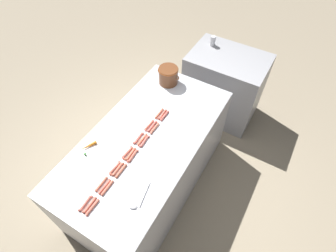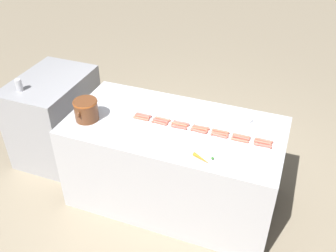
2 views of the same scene
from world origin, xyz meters
name	(u,v)px [view 2 (image 2 of 2)]	position (x,y,z in m)	size (l,w,h in m)	color
ground_plane	(173,196)	(0.00, 0.00, 0.00)	(20.00, 20.00, 0.00)	gray
griddle_counter	(174,163)	(0.00, 0.00, 0.45)	(0.98, 1.95, 0.91)	#BCBCC1
back_cabinet	(55,117)	(0.24, 1.50, 0.47)	(0.96, 0.67, 0.95)	#A0A0A4
hot_dog_0	(263,145)	(-0.04, -0.79, 0.92)	(0.03, 0.15, 0.02)	#C36151
hot_dog_1	(240,140)	(-0.04, -0.60, 0.92)	(0.02, 0.15, 0.02)	#C2664D
hot_dog_2	(219,136)	(-0.04, -0.42, 0.92)	(0.03, 0.15, 0.02)	#C4614F
hot_dog_3	(199,131)	(-0.03, -0.24, 0.92)	(0.03, 0.15, 0.02)	#CD5C4B
hot_dog_4	(179,127)	(-0.04, -0.06, 0.92)	(0.03, 0.15, 0.02)	#C75A4D
hot_dog_5	(159,123)	(-0.04, 0.13, 0.92)	(0.03, 0.15, 0.02)	#CB5F4C
hot_dog_6	(141,119)	(-0.04, 0.31, 0.92)	(0.02, 0.15, 0.02)	#C2644A
hot_dog_7	(263,143)	(0.00, -0.78, 0.92)	(0.03, 0.15, 0.02)	#CE6550
hot_dog_8	(241,138)	(0.00, -0.60, 0.92)	(0.03, 0.15, 0.02)	#C55D4C
hot_dog_9	(220,134)	(-0.01, -0.42, 0.92)	(0.03, 0.15, 0.02)	#BF624B
hot_dog_10	(200,129)	(0.00, -0.24, 0.92)	(0.03, 0.15, 0.02)	#CB654A
hot_dog_11	(179,125)	(0.00, -0.05, 0.92)	(0.02, 0.15, 0.02)	#CD684B
hot_dog_12	(160,121)	(-0.01, 0.13, 0.92)	(0.03, 0.15, 0.02)	#CB5C50
hot_dog_13	(142,117)	(0.00, 0.31, 0.92)	(0.03, 0.15, 0.02)	#C5604E
hot_dog_14	(264,140)	(0.03, -0.78, 0.92)	(0.03, 0.15, 0.02)	#C7604C
hot_dog_15	(242,136)	(0.03, -0.60, 0.92)	(0.02, 0.15, 0.02)	#C7624B
hot_dog_16	(221,131)	(0.03, -0.42, 0.92)	(0.02, 0.15, 0.02)	#C16249
hot_dog_17	(201,127)	(0.03, -0.24, 0.92)	(0.03, 0.15, 0.02)	#C15A47
hot_dog_18	(181,123)	(0.03, -0.06, 0.92)	(0.03, 0.15, 0.02)	#C25C50
hot_dog_19	(163,119)	(0.03, 0.12, 0.92)	(0.03, 0.15, 0.02)	#C16750
hot_dog_20	(144,115)	(0.03, 0.31, 0.92)	(0.03, 0.15, 0.02)	#C85A4D
bean_pot	(86,109)	(-0.20, 0.77, 1.01)	(0.27, 0.22, 0.19)	brown
serving_spoon	(245,119)	(0.30, -0.57, 0.91)	(0.09, 0.27, 0.02)	#B7B7BC
carrot	(202,159)	(-0.38, -0.37, 0.92)	(0.10, 0.17, 0.03)	orange
soda_can	(19,85)	(-0.05, 1.62, 1.01)	(0.07, 0.07, 0.12)	#BCBCC1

